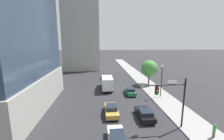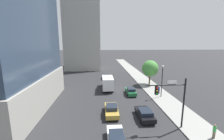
{
  "view_description": "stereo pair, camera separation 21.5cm",
  "coord_description": "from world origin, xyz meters",
  "px_view_note": "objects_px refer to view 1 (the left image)",
  "views": [
    {
      "loc": [
        -3.78,
        -11.33,
        10.69
      ],
      "look_at": [
        -1.97,
        9.28,
        6.78
      ],
      "focal_mm": 23.39,
      "sensor_mm": 36.0,
      "label": 1
    },
    {
      "loc": [
        -3.57,
        -11.35,
        10.69
      ],
      "look_at": [
        -1.97,
        9.28,
        6.78
      ],
      "focal_mm": 23.39,
      "sensor_mm": 36.0,
      "label": 2
    }
  ],
  "objects_px": {
    "car_white": "(117,140)",
    "pedestrian_green_shirt": "(214,130)",
    "traffic_light_pole": "(172,96)",
    "car_gold": "(111,110)",
    "street_lamp": "(162,76)",
    "car_gray": "(105,76)",
    "car_black": "(145,114)",
    "pedestrian_blue_shirt": "(158,90)",
    "street_tree": "(149,68)",
    "car_green": "(130,91)",
    "construction_building": "(82,21)",
    "box_truck": "(107,82)"
  },
  "relations": [
    {
      "from": "street_tree",
      "to": "car_green",
      "type": "relative_size",
      "value": 1.47
    },
    {
      "from": "car_gray",
      "to": "pedestrian_green_shirt",
      "type": "distance_m",
      "value": 30.75
    },
    {
      "from": "traffic_light_pole",
      "to": "car_gold",
      "type": "distance_m",
      "value": 9.0
    },
    {
      "from": "street_lamp",
      "to": "street_tree",
      "type": "relative_size",
      "value": 1.02
    },
    {
      "from": "car_black",
      "to": "pedestrian_green_shirt",
      "type": "distance_m",
      "value": 8.12
    },
    {
      "from": "construction_building",
      "to": "street_lamp",
      "type": "bearing_deg",
      "value": -62.27
    },
    {
      "from": "street_lamp",
      "to": "pedestrian_blue_shirt",
      "type": "distance_m",
      "value": 3.66
    },
    {
      "from": "car_gray",
      "to": "street_tree",
      "type": "bearing_deg",
      "value": -33.55
    },
    {
      "from": "construction_building",
      "to": "street_lamp",
      "type": "distance_m",
      "value": 42.78
    },
    {
      "from": "car_white",
      "to": "pedestrian_green_shirt",
      "type": "distance_m",
      "value": 11.01
    },
    {
      "from": "street_lamp",
      "to": "car_white",
      "type": "distance_m",
      "value": 17.06
    },
    {
      "from": "traffic_light_pole",
      "to": "pedestrian_blue_shirt",
      "type": "relative_size",
      "value": 4.03
    },
    {
      "from": "traffic_light_pole",
      "to": "pedestrian_blue_shirt",
      "type": "height_order",
      "value": "traffic_light_pole"
    },
    {
      "from": "car_gray",
      "to": "pedestrian_blue_shirt",
      "type": "bearing_deg",
      "value": -53.48
    },
    {
      "from": "street_tree",
      "to": "car_gold",
      "type": "bearing_deg",
      "value": -126.03
    },
    {
      "from": "street_lamp",
      "to": "box_truck",
      "type": "xyz_separation_m",
      "value": [
        -10.31,
        5.84,
        -2.51
      ]
    },
    {
      "from": "car_gold",
      "to": "car_black",
      "type": "xyz_separation_m",
      "value": [
        4.64,
        -1.56,
        -0.02
      ]
    },
    {
      "from": "box_truck",
      "to": "traffic_light_pole",
      "type": "bearing_deg",
      "value": -66.68
    },
    {
      "from": "car_white",
      "to": "street_lamp",
      "type": "bearing_deg",
      "value": 51.91
    },
    {
      "from": "car_gold",
      "to": "pedestrian_green_shirt",
      "type": "bearing_deg",
      "value": -30.94
    },
    {
      "from": "pedestrian_green_shirt",
      "to": "street_tree",
      "type": "bearing_deg",
      "value": 90.41
    },
    {
      "from": "pedestrian_blue_shirt",
      "to": "pedestrian_green_shirt",
      "type": "bearing_deg",
      "value": -88.14
    },
    {
      "from": "construction_building",
      "to": "car_white",
      "type": "relative_size",
      "value": 9.64
    },
    {
      "from": "street_tree",
      "to": "pedestrian_blue_shirt",
      "type": "relative_size",
      "value": 3.9
    },
    {
      "from": "pedestrian_blue_shirt",
      "to": "car_gray",
      "type": "bearing_deg",
      "value": 126.52
    },
    {
      "from": "construction_building",
      "to": "car_green",
      "type": "height_order",
      "value": "construction_building"
    },
    {
      "from": "street_lamp",
      "to": "pedestrian_green_shirt",
      "type": "relative_size",
      "value": 3.8
    },
    {
      "from": "street_tree",
      "to": "car_gray",
      "type": "height_order",
      "value": "street_tree"
    },
    {
      "from": "car_gold",
      "to": "pedestrian_blue_shirt",
      "type": "height_order",
      "value": "pedestrian_blue_shirt"
    },
    {
      "from": "street_lamp",
      "to": "car_black",
      "type": "distance_m",
      "value": 10.25
    },
    {
      "from": "car_gray",
      "to": "box_truck",
      "type": "xyz_separation_m",
      "value": [
        0.0,
        -10.03,
        1.0
      ]
    },
    {
      "from": "pedestrian_green_shirt",
      "to": "pedestrian_blue_shirt",
      "type": "height_order",
      "value": "pedestrian_green_shirt"
    },
    {
      "from": "car_green",
      "to": "car_gray",
      "type": "distance_m",
      "value": 14.61
    },
    {
      "from": "car_black",
      "to": "pedestrian_green_shirt",
      "type": "bearing_deg",
      "value": -38.36
    },
    {
      "from": "street_lamp",
      "to": "street_tree",
      "type": "xyz_separation_m",
      "value": [
        0.55,
        8.68,
        0.04
      ]
    },
    {
      "from": "construction_building",
      "to": "pedestrian_blue_shirt",
      "type": "height_order",
      "value": "construction_building"
    },
    {
      "from": "street_lamp",
      "to": "car_black",
      "type": "bearing_deg",
      "value": -125.99
    },
    {
      "from": "car_green",
      "to": "construction_building",
      "type": "bearing_deg",
      "value": 111.2
    },
    {
      "from": "car_white",
      "to": "car_black",
      "type": "xyz_separation_m",
      "value": [
        4.64,
        5.35,
        -0.03
      ]
    },
    {
      "from": "street_lamp",
      "to": "car_white",
      "type": "xyz_separation_m",
      "value": [
        -10.31,
        -13.15,
        -3.45
      ]
    },
    {
      "from": "traffic_light_pole",
      "to": "box_truck",
      "type": "xyz_separation_m",
      "value": [
        -7.05,
        16.35,
        -2.66
      ]
    },
    {
      "from": "car_gold",
      "to": "pedestrian_green_shirt",
      "type": "relative_size",
      "value": 2.78
    },
    {
      "from": "car_green",
      "to": "box_truck",
      "type": "bearing_deg",
      "value": 140.51
    },
    {
      "from": "car_white",
      "to": "pedestrian_blue_shirt",
      "type": "bearing_deg",
      "value": 54.54
    },
    {
      "from": "street_tree",
      "to": "car_gold",
      "type": "distance_m",
      "value": 18.78
    },
    {
      "from": "car_gray",
      "to": "car_black",
      "type": "xyz_separation_m",
      "value": [
        4.64,
        -23.68,
        0.02
      ]
    },
    {
      "from": "street_tree",
      "to": "pedestrian_blue_shirt",
      "type": "xyz_separation_m",
      "value": [
        -0.32,
        -7.03,
        -3.31
      ]
    },
    {
      "from": "construction_building",
      "to": "street_lamp",
      "type": "height_order",
      "value": "construction_building"
    },
    {
      "from": "car_green",
      "to": "pedestrian_green_shirt",
      "type": "distance_m",
      "value": 16.17
    },
    {
      "from": "car_green",
      "to": "car_gold",
      "type": "bearing_deg",
      "value": -119.31
    }
  ]
}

